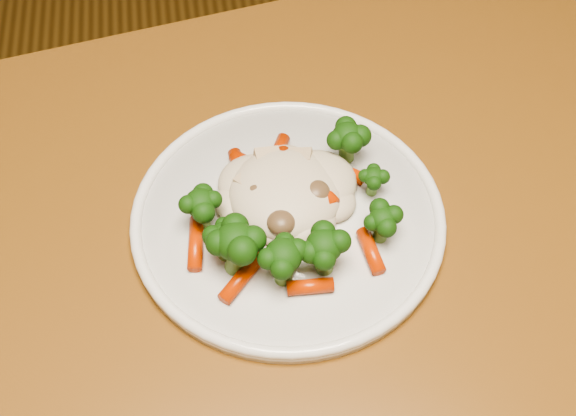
{
  "coord_description": "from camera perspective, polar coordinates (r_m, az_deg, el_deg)",
  "views": [
    {
      "loc": [
        0.19,
        -0.43,
        1.25
      ],
      "look_at": [
        0.25,
        -0.07,
        0.77
      ],
      "focal_mm": 45.0,
      "sensor_mm": 36.0,
      "label": 1
    }
  ],
  "objects": [
    {
      "name": "meal",
      "position": [
        0.59,
        -0.27,
        0.09
      ],
      "size": [
        0.18,
        0.17,
        0.05
      ],
      "color": "beige",
      "rests_on": "plate"
    },
    {
      "name": "plate",
      "position": [
        0.62,
        0.0,
        -0.81
      ],
      "size": [
        0.27,
        0.27,
        0.01
      ],
      "primitive_type": "cylinder",
      "color": "white",
      "rests_on": "dining_table"
    },
    {
      "name": "dining_table",
      "position": [
        0.68,
        4.19,
        -11.02
      ],
      "size": [
        1.24,
        0.94,
        0.75
      ],
      "rotation": [
        0.0,
        0.0,
        0.18
      ],
      "color": "brown",
      "rests_on": "ground"
    }
  ]
}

